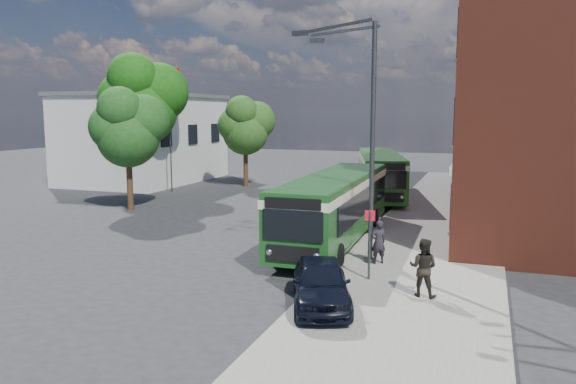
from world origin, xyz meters
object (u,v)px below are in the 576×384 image
at_px(street_lamp, 363,139).
at_px(bus_rear, 380,171).
at_px(bus_front, 336,202).
at_px(parked_car, 321,283).

bearing_deg(street_lamp, bus_rear, 98.06).
distance_m(street_lamp, bus_front, 4.93).
bearing_deg(bus_front, bus_rear, 92.25).
height_order(street_lamp, bus_rear, street_lamp).
xyz_separation_m(bus_front, parked_car, (1.88, -8.71, -0.99)).
bearing_deg(bus_rear, street_lamp, -81.94).
bearing_deg(street_lamp, parked_car, -90.40).
xyz_separation_m(street_lamp, parked_car, (-0.04, -5.26, -3.95)).
bearing_deg(street_lamp, bus_front, 119.02).
distance_m(bus_rear, parked_car, 22.80).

